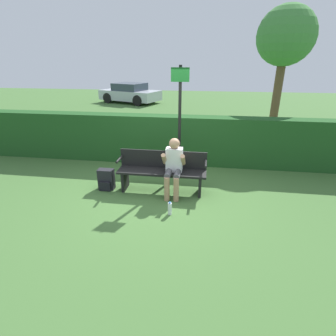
% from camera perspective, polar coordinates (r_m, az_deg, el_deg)
% --- Properties ---
extents(ground_plane, '(40.00, 40.00, 0.00)m').
position_cam_1_polar(ground_plane, '(5.81, -1.33, -5.01)').
color(ground_plane, '#426B33').
extents(hedge_back, '(12.00, 0.49, 1.31)m').
position_cam_1_polar(hedge_back, '(7.22, 0.98, 6.19)').
color(hedge_back, '#1E4C1E').
rests_on(hedge_back, ground).
extents(park_bench, '(1.90, 0.45, 0.87)m').
position_cam_1_polar(park_bench, '(5.66, -1.27, -0.49)').
color(park_bench, black).
rests_on(park_bench, ground).
extents(person_seated, '(0.48, 0.60, 1.20)m').
position_cam_1_polar(person_seated, '(5.43, 1.23, 0.80)').
color(person_seated, silver).
rests_on(person_seated, ground).
extents(backpack, '(0.34, 0.25, 0.46)m').
position_cam_1_polar(backpack, '(5.97, -13.31, -2.52)').
color(backpack, black).
rests_on(backpack, ground).
extents(water_bottle, '(0.07, 0.07, 0.26)m').
position_cam_1_polar(water_bottle, '(4.93, 0.40, -8.81)').
color(water_bottle, white).
rests_on(water_bottle, ground).
extents(signpost, '(0.40, 0.09, 2.59)m').
position_cam_1_polar(signpost, '(6.07, 2.55, 11.15)').
color(signpost, black).
rests_on(signpost, ground).
extents(parked_car, '(4.29, 3.09, 1.26)m').
position_cam_1_polar(parked_car, '(18.23, -8.27, 15.81)').
color(parked_car, '#B7BCC6').
rests_on(parked_car, ground).
extents(tree, '(1.83, 1.83, 4.30)m').
position_cam_1_polar(tree, '(10.02, 24.23, 24.37)').
color(tree, brown).
rests_on(tree, ground).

